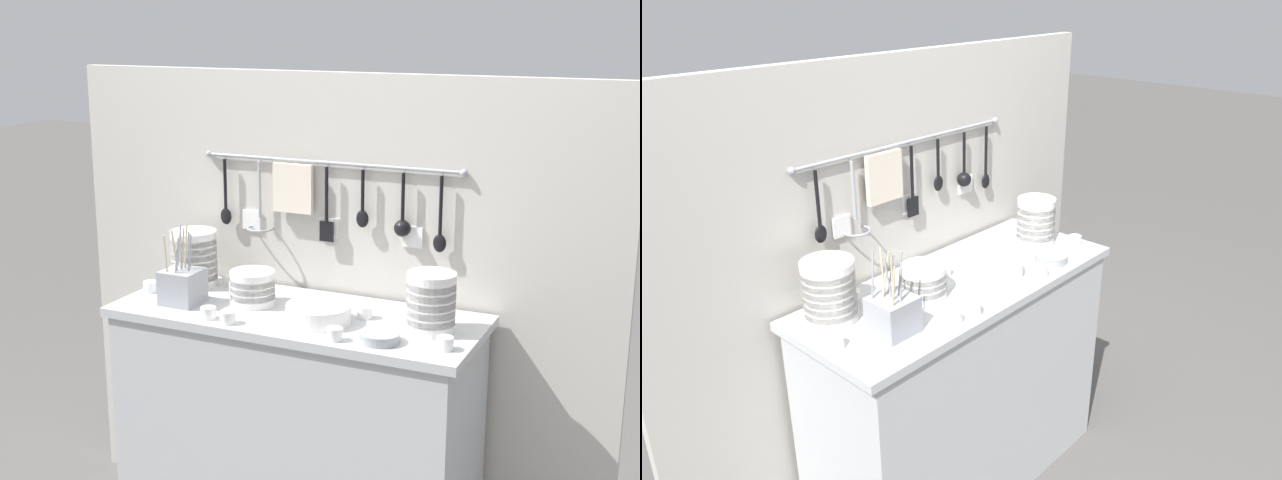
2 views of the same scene
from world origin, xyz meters
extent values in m
cube|color=#B7BABC|center=(0.00, 0.00, 0.88)|extent=(1.22, 0.48, 0.03)
cube|color=#B7BABC|center=(0.00, 0.00, 0.43)|extent=(1.17, 0.46, 0.86)
cube|color=#BCB7AD|center=(0.00, 0.28, 0.82)|extent=(2.02, 0.04, 1.65)
cylinder|color=#93969E|center=(0.00, 0.24, 1.35)|extent=(0.94, 0.01, 0.01)
sphere|color=#93969E|center=(-0.47, 0.24, 1.35)|extent=(0.02, 0.02, 0.02)
sphere|color=#93969E|center=(0.47, 0.24, 1.35)|extent=(0.02, 0.02, 0.02)
cylinder|color=black|center=(-0.40, 0.23, 1.24)|extent=(0.01, 0.01, 0.18)
ellipsoid|color=black|center=(-0.40, 0.23, 1.13)|extent=(0.04, 0.02, 0.06)
cylinder|color=#93969E|center=(-0.40, 0.24, 1.34)|extent=(0.01, 0.01, 0.02)
cylinder|color=#93969E|center=(-0.26, 0.23, 1.23)|extent=(0.01, 0.01, 0.20)
torus|color=#93969E|center=(-0.26, 0.23, 1.09)|extent=(0.10, 0.10, 0.01)
cylinder|color=#93969E|center=(-0.26, 0.24, 1.34)|extent=(0.01, 0.01, 0.02)
cube|color=beige|center=(-0.13, 0.23, 1.25)|extent=(0.15, 0.02, 0.17)
cylinder|color=#93969E|center=(-0.13, 0.24, 1.34)|extent=(0.01, 0.01, 0.02)
cylinder|color=black|center=(0.00, 0.23, 1.24)|extent=(0.01, 0.01, 0.19)
cube|color=black|center=(0.00, 0.23, 1.11)|extent=(0.05, 0.01, 0.07)
cylinder|color=#93969E|center=(0.00, 0.24, 1.34)|extent=(0.01, 0.01, 0.02)
cylinder|color=black|center=(0.13, 0.23, 1.26)|extent=(0.01, 0.01, 0.14)
ellipsoid|color=black|center=(0.13, 0.23, 1.17)|extent=(0.04, 0.02, 0.06)
cylinder|color=#93969E|center=(0.13, 0.24, 1.34)|extent=(0.01, 0.01, 0.02)
cylinder|color=black|center=(0.27, 0.23, 1.25)|extent=(0.01, 0.01, 0.16)
sphere|color=black|center=(0.27, 0.23, 1.15)|extent=(0.06, 0.06, 0.06)
cylinder|color=#93969E|center=(0.27, 0.24, 1.34)|extent=(0.01, 0.01, 0.02)
cylinder|color=black|center=(0.40, 0.23, 1.24)|extent=(0.01, 0.01, 0.20)
ellipsoid|color=black|center=(0.40, 0.23, 1.11)|extent=(0.04, 0.02, 0.06)
cylinder|color=#93969E|center=(0.40, 0.24, 1.34)|extent=(0.01, 0.01, 0.02)
cube|color=white|center=(-0.30, 0.25, 1.12)|extent=(0.07, 0.01, 0.07)
cube|color=white|center=(0.00, 0.25, 1.12)|extent=(0.07, 0.01, 0.07)
cube|color=white|center=(0.30, 0.25, 1.12)|extent=(0.07, 0.01, 0.07)
cylinder|color=white|center=(-0.47, 0.12, 0.91)|extent=(0.16, 0.16, 0.05)
cylinder|color=white|center=(-0.47, 0.12, 0.94)|extent=(0.16, 0.16, 0.05)
cylinder|color=white|center=(-0.47, 0.12, 0.97)|extent=(0.16, 0.16, 0.05)
cylinder|color=white|center=(-0.47, 0.12, 0.99)|extent=(0.16, 0.16, 0.05)
cylinder|color=white|center=(-0.47, 0.12, 1.02)|extent=(0.16, 0.16, 0.05)
cylinder|color=white|center=(-0.47, 0.12, 1.04)|extent=(0.16, 0.16, 0.05)
cylinder|color=white|center=(-0.47, 0.12, 1.07)|extent=(0.16, 0.16, 0.05)
cylinder|color=white|center=(-0.17, 0.01, 0.91)|extent=(0.15, 0.15, 0.04)
cylinder|color=white|center=(-0.17, 0.01, 0.94)|extent=(0.15, 0.15, 0.04)
cylinder|color=white|center=(-0.17, 0.01, 0.96)|extent=(0.15, 0.15, 0.04)
cylinder|color=white|center=(-0.17, 0.01, 0.98)|extent=(0.15, 0.15, 0.04)
cylinder|color=white|center=(0.45, 0.01, 0.92)|extent=(0.15, 0.15, 0.05)
cylinder|color=white|center=(0.45, 0.01, 0.94)|extent=(0.15, 0.15, 0.05)
cylinder|color=white|center=(0.45, 0.01, 0.97)|extent=(0.15, 0.15, 0.05)
cylinder|color=white|center=(0.45, 0.01, 1.00)|extent=(0.15, 0.15, 0.05)
cylinder|color=white|center=(0.45, 0.01, 1.03)|extent=(0.15, 0.15, 0.05)
cylinder|color=white|center=(0.45, 0.01, 1.05)|extent=(0.15, 0.15, 0.05)
cylinder|color=white|center=(0.11, -0.06, 0.90)|extent=(0.21, 0.21, 0.01)
cylinder|color=white|center=(0.11, -0.06, 0.90)|extent=(0.21, 0.21, 0.01)
cylinder|color=white|center=(0.11, -0.06, 0.91)|extent=(0.21, 0.21, 0.01)
cylinder|color=white|center=(0.11, -0.06, 0.92)|extent=(0.21, 0.21, 0.01)
cylinder|color=white|center=(0.11, -0.06, 0.93)|extent=(0.21, 0.21, 0.01)
cylinder|color=white|center=(0.11, -0.06, 0.94)|extent=(0.21, 0.21, 0.01)
cylinder|color=white|center=(0.11, -0.06, 0.95)|extent=(0.21, 0.21, 0.01)
cylinder|color=#93969E|center=(0.35, -0.14, 0.91)|extent=(0.12, 0.12, 0.03)
cube|color=#93969E|center=(-0.39, -0.08, 0.95)|extent=(0.12, 0.12, 0.12)
cylinder|color=#C6B793|center=(-0.39, -0.05, 1.05)|extent=(0.01, 0.02, 0.21)
cylinder|color=#93969E|center=(-0.37, -0.06, 1.04)|extent=(0.03, 0.02, 0.18)
cylinder|color=#93969E|center=(-0.36, -0.08, 1.05)|extent=(0.02, 0.02, 0.20)
cylinder|color=#C6B793|center=(-0.39, -0.06, 1.05)|extent=(0.04, 0.02, 0.20)
cylinder|color=#93969E|center=(-0.38, -0.12, 1.04)|extent=(0.02, 0.01, 0.18)
cylinder|color=#C6B793|center=(-0.42, -0.12, 1.04)|extent=(0.01, 0.02, 0.18)
cylinder|color=#93969E|center=(-0.39, -0.08, 1.04)|extent=(0.02, 0.03, 0.19)
cylinder|color=#93969E|center=(-0.42, -0.04, 1.05)|extent=(0.03, 0.01, 0.20)
cylinder|color=#C6B793|center=(-0.40, -0.10, 1.05)|extent=(0.02, 0.02, 0.20)
cylinder|color=white|center=(-0.29, 0.10, 0.91)|extent=(0.05, 0.05, 0.04)
cylinder|color=white|center=(-0.15, -0.19, 0.91)|extent=(0.05, 0.05, 0.04)
cylinder|color=white|center=(0.54, -0.12, 0.91)|extent=(0.05, 0.05, 0.04)
cylinder|color=white|center=(0.22, -0.19, 0.91)|extent=(0.05, 0.05, 0.04)
cylinder|color=white|center=(0.22, 0.04, 0.91)|extent=(0.05, 0.05, 0.04)
cylinder|color=white|center=(-0.22, -0.18, 0.91)|extent=(0.05, 0.05, 0.04)
cylinder|color=white|center=(-0.56, -0.03, 0.91)|extent=(0.05, 0.05, 0.04)
cylinder|color=white|center=(-0.01, 0.07, 0.91)|extent=(0.05, 0.05, 0.04)
cylinder|color=white|center=(-0.35, 0.16, 0.91)|extent=(0.05, 0.05, 0.04)
camera|label=1|loc=(1.23, -2.47, 1.83)|focal=50.00mm
camera|label=2|loc=(-1.44, -1.32, 1.88)|focal=35.00mm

